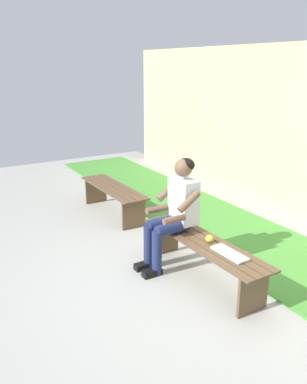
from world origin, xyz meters
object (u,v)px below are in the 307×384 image
at_px(bench_far, 113,194).
at_px(person_seated, 174,209).
at_px(bench_near, 204,250).
at_px(book_open, 230,254).
at_px(apple, 209,239).

relative_size(bench_far, person_seated, 1.23).
xyz_separation_m(bench_near, book_open, (-0.37, -0.03, 0.11)).
bearing_deg(book_open, person_seated, 7.82).
bearing_deg(person_seated, apple, -164.47).
xyz_separation_m(bench_near, person_seated, (0.42, 0.10, 0.35)).
bearing_deg(bench_far, person_seated, 176.87).
bearing_deg(bench_far, apple, -179.25).
xyz_separation_m(apple, book_open, (-0.32, 0.00, -0.03)).
distance_m(bench_far, person_seated, 1.85).
relative_size(bench_near, book_open, 4.09).
relative_size(bench_near, person_seated, 1.37).
height_order(person_seated, book_open, person_seated).
bearing_deg(person_seated, bench_far, -3.13).
height_order(bench_near, bench_far, same).
bearing_deg(bench_far, book_open, -179.44).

